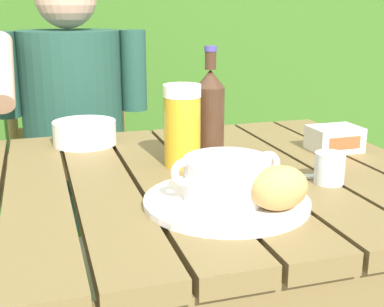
{
  "coord_description": "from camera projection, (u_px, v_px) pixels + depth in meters",
  "views": [
    {
      "loc": [
        -0.24,
        -1.0,
        1.1
      ],
      "look_at": [
        0.03,
        -0.09,
        0.83
      ],
      "focal_mm": 48.37,
      "sensor_mm": 36.0,
      "label": 1
    }
  ],
  "objects": [
    {
      "name": "hedge_backdrop",
      "position": [
        67.0,
        56.0,
        2.65
      ],
      "size": [
        3.95,
        0.79,
        2.38
      ],
      "color": "#37631F",
      "rests_on": "ground_plane"
    },
    {
      "name": "bread_roll",
      "position": [
        279.0,
        188.0,
        0.86
      ],
      "size": [
        0.11,
        0.09,
        0.08
      ],
      "color": "tan",
      "rests_on": "serving_plate"
    },
    {
      "name": "soup_bowl",
      "position": [
        227.0,
        177.0,
        0.91
      ],
      "size": [
        0.2,
        0.15,
        0.08
      ],
      "color": "white",
      "rests_on": "serving_plate"
    },
    {
      "name": "water_glass_small",
      "position": [
        329.0,
        168.0,
        1.03
      ],
      "size": [
        0.06,
        0.06,
        0.06
      ],
      "color": "silver",
      "rests_on": "dining_table"
    },
    {
      "name": "diner_bowl",
      "position": [
        85.0,
        133.0,
        1.32
      ],
      "size": [
        0.16,
        0.16,
        0.06
      ],
      "color": "white",
      "rests_on": "dining_table"
    },
    {
      "name": "dining_table",
      "position": [
        165.0,
        224.0,
        1.11
      ],
      "size": [
        1.15,
        0.85,
        0.76
      ],
      "color": "brown",
      "rests_on": "ground_plane"
    },
    {
      "name": "person_eating",
      "position": [
        74.0,
        128.0,
        1.66
      ],
      "size": [
        0.48,
        0.47,
        1.24
      ],
      "color": "#21473A",
      "rests_on": "ground_plane"
    },
    {
      "name": "serving_plate",
      "position": [
        226.0,
        201.0,
        0.92
      ],
      "size": [
        0.3,
        0.3,
        0.01
      ],
      "color": "white",
      "rests_on": "dining_table"
    },
    {
      "name": "beer_bottle",
      "position": [
        210.0,
        112.0,
        1.19
      ],
      "size": [
        0.07,
        0.07,
        0.26
      ],
      "color": "#432A1B",
      "rests_on": "dining_table"
    },
    {
      "name": "chair_near_diner",
      "position": [
        74.0,
        181.0,
        1.91
      ],
      "size": [
        0.44,
        0.44,
        0.99
      ],
      "color": "olive",
      "rests_on": "ground_plane"
    },
    {
      "name": "beer_glass",
      "position": [
        182.0,
        125.0,
        1.13
      ],
      "size": [
        0.08,
        0.08,
        0.18
      ],
      "color": "gold",
      "rests_on": "dining_table"
    },
    {
      "name": "butter_tub",
      "position": [
        334.0,
        139.0,
        1.26
      ],
      "size": [
        0.12,
        0.09,
        0.06
      ],
      "color": "white",
      "rests_on": "dining_table"
    },
    {
      "name": "table_knife",
      "position": [
        281.0,
        176.0,
        1.06
      ],
      "size": [
        0.15,
        0.06,
        0.01
      ],
      "color": "silver",
      "rests_on": "dining_table"
    }
  ]
}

